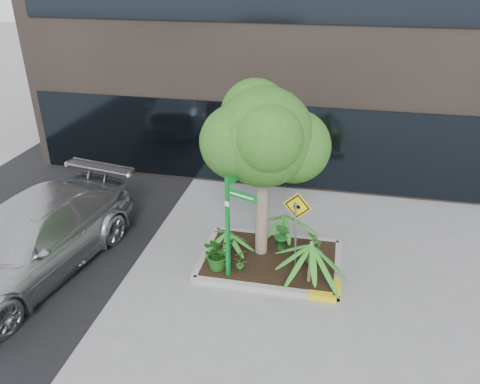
% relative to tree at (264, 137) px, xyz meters
% --- Properties ---
extents(ground, '(80.00, 80.00, 0.00)m').
position_rel_tree_xyz_m(ground, '(0.07, -0.56, -3.12)').
color(ground, gray).
rests_on(ground, ground).
extents(asphalt_road, '(7.00, 80.00, 0.01)m').
position_rel_tree_xyz_m(asphalt_road, '(-6.43, -0.56, -3.11)').
color(asphalt_road, black).
rests_on(asphalt_road, ground).
extents(planter, '(3.35, 2.36, 0.15)m').
position_rel_tree_xyz_m(planter, '(0.30, -0.28, -3.02)').
color(planter, '#9E9E99').
rests_on(planter, ground).
extents(tree, '(2.85, 2.52, 4.27)m').
position_rel_tree_xyz_m(tree, '(0.00, 0.00, 0.00)').
color(tree, gray).
rests_on(tree, ground).
extents(palm_front, '(1.15, 1.15, 1.28)m').
position_rel_tree_xyz_m(palm_front, '(1.24, -0.95, -2.01)').
color(palm_front, gray).
rests_on(palm_front, ground).
extents(palm_left, '(0.80, 0.80, 0.89)m').
position_rel_tree_xyz_m(palm_left, '(-0.77, -0.36, -2.30)').
color(palm_left, gray).
rests_on(palm_left, ground).
extents(palm_back, '(0.87, 0.87, 0.96)m').
position_rel_tree_xyz_m(palm_back, '(0.49, 0.63, -2.25)').
color(palm_back, gray).
rests_on(palm_back, ground).
extents(parked_car, '(3.36, 6.18, 1.70)m').
position_rel_tree_xyz_m(parked_car, '(-5.07, -1.70, -2.27)').
color(parked_car, '#B6B6BB').
rests_on(parked_car, ground).
extents(shrub_a, '(1.04, 1.04, 0.82)m').
position_rel_tree_xyz_m(shrub_a, '(-0.87, -0.88, -2.56)').
color(shrub_a, '#1B4F16').
rests_on(shrub_a, planter).
extents(shrub_b, '(0.58, 0.58, 0.81)m').
position_rel_tree_xyz_m(shrub_b, '(1.27, -0.27, -2.56)').
color(shrub_b, '#27591A').
rests_on(shrub_b, planter).
extents(shrub_c, '(0.43, 0.43, 0.59)m').
position_rel_tree_xyz_m(shrub_c, '(-0.33, -0.89, -2.67)').
color(shrub_c, '#285F1D').
rests_on(shrub_c, planter).
extents(shrub_d, '(0.59, 0.59, 0.76)m').
position_rel_tree_xyz_m(shrub_d, '(0.49, 0.20, -2.59)').
color(shrub_d, '#1C611F').
rests_on(shrub_d, planter).
extents(street_sign_post, '(0.72, 0.94, 2.60)m').
position_rel_tree_xyz_m(street_sign_post, '(-0.50, -1.08, -1.51)').
color(street_sign_post, '#0B8328').
rests_on(street_sign_post, ground).
extents(cattle_sign, '(0.61, 0.30, 2.05)m').
position_rel_tree_xyz_m(cattle_sign, '(0.87, -0.72, -1.58)').
color(cattle_sign, slate).
rests_on(cattle_sign, ground).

